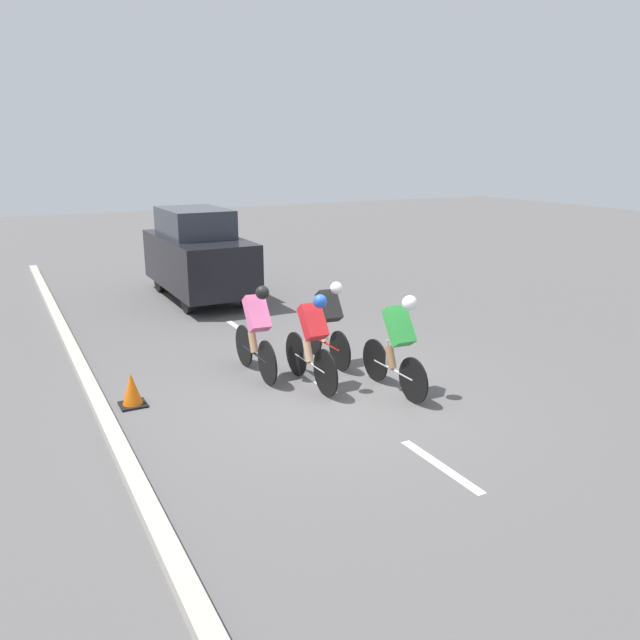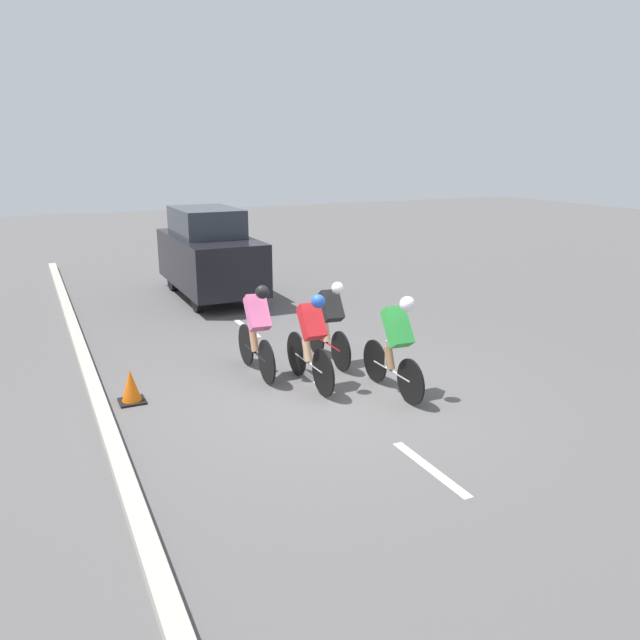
# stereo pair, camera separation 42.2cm
# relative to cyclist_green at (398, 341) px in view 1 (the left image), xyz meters

# --- Properties ---
(ground_plane) EXTENTS (60.00, 60.00, 0.00)m
(ground_plane) POSITION_rel_cyclist_green_xyz_m (0.84, -0.46, -0.81)
(ground_plane) COLOR #565454
(lane_stripe_near) EXTENTS (0.12, 1.40, 0.01)m
(lane_stripe_near) POSITION_rel_cyclist_green_xyz_m (0.84, 2.10, -0.80)
(lane_stripe_near) COLOR white
(lane_stripe_near) RESTS_ON ground
(lane_stripe_mid) EXTENTS (0.12, 1.40, 0.01)m
(lane_stripe_mid) POSITION_rel_cyclist_green_xyz_m (0.84, -1.10, -0.80)
(lane_stripe_mid) COLOR white
(lane_stripe_mid) RESTS_ON ground
(lane_stripe_far) EXTENTS (0.12, 1.40, 0.01)m
(lane_stripe_far) POSITION_rel_cyclist_green_xyz_m (0.84, -4.30, -0.80)
(lane_stripe_far) COLOR white
(lane_stripe_far) RESTS_ON ground
(curb) EXTENTS (0.20, 24.34, 0.14)m
(curb) POSITION_rel_cyclist_green_xyz_m (4.04, -1.10, -0.74)
(curb) COLOR #A8A399
(curb) RESTS_ON ground
(cyclist_green) EXTENTS (0.34, 1.67, 1.54)m
(cyclist_green) POSITION_rel_cyclist_green_xyz_m (0.00, 0.00, 0.00)
(cyclist_green) COLOR black
(cyclist_green) RESTS_ON ground
(cyclist_pink) EXTENTS (0.34, 1.68, 1.53)m
(cyclist_pink) POSITION_rel_cyclist_green_xyz_m (1.55, -1.63, -0.02)
(cyclist_pink) COLOR black
(cyclist_pink) RESTS_ON ground
(cyclist_black) EXTENTS (0.34, 1.63, 1.45)m
(cyclist_black) POSITION_rel_cyclist_green_xyz_m (0.25, -1.66, -0.06)
(cyclist_black) COLOR black
(cyclist_black) RESTS_ON ground
(cyclist_red) EXTENTS (0.32, 1.70, 1.50)m
(cyclist_red) POSITION_rel_cyclist_green_xyz_m (0.99, -0.81, -0.04)
(cyclist_red) COLOR black
(cyclist_red) RESTS_ON ground
(support_car) EXTENTS (1.70, 3.96, 2.16)m
(support_car) POSITION_rel_cyclist_green_xyz_m (0.72, -7.31, 0.27)
(support_car) COLOR black
(support_car) RESTS_ON ground
(traffic_cone) EXTENTS (0.36, 0.36, 0.49)m
(traffic_cone) POSITION_rel_cyclist_green_xyz_m (3.59, -1.35, -0.57)
(traffic_cone) COLOR black
(traffic_cone) RESTS_ON ground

